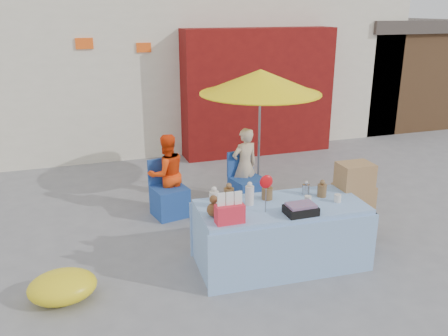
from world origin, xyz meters
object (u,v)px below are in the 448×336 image
object	(u,v)px
chair_left	(169,199)
vendor_orange	(167,174)
market_table	(280,234)
box_stack	(352,206)
vendor_beige	(245,166)
umbrella	(260,82)
chair_right	(247,190)

from	to	relation	value
chair_left	vendor_orange	size ratio (longest dim) A/B	0.69
market_table	box_stack	xyz separation A→B (m)	(1.15, 0.24, 0.11)
vendor_beige	umbrella	bearing A→B (deg)	-165.16
vendor_beige	umbrella	world-z (taller)	umbrella
chair_right	umbrella	bearing A→B (deg)	31.45
umbrella	box_stack	bearing A→B (deg)	-73.32
vendor_orange	box_stack	xyz separation A→B (m)	(2.11, -1.73, -0.10)
chair_right	umbrella	distance (m)	1.69
market_table	vendor_beige	distance (m)	1.99
vendor_beige	chair_left	bearing A→B (deg)	-5.60
vendor_orange	chair_right	bearing A→B (deg)	162.11
chair_right	vendor_orange	size ratio (longest dim) A/B	0.69
box_stack	vendor_orange	bearing A→B (deg)	140.75
chair_left	vendor_orange	world-z (taller)	vendor_orange
chair_left	vendor_beige	bearing A→B (deg)	-5.60
vendor_orange	umbrella	xyz separation A→B (m)	(1.55, 0.15, 1.28)
chair_right	box_stack	world-z (taller)	box_stack
box_stack	chair_right	bearing A→B (deg)	118.54
market_table	box_stack	distance (m)	1.18
chair_left	vendor_beige	world-z (taller)	vendor_beige
chair_right	umbrella	size ratio (longest dim) A/B	0.41
vendor_beige	box_stack	xyz separation A→B (m)	(0.86, -1.73, -0.10)
vendor_beige	umbrella	distance (m)	1.32
vendor_orange	umbrella	distance (m)	2.01
vendor_orange	box_stack	world-z (taller)	vendor_orange
chair_left	vendor_beige	distance (m)	1.31
market_table	chair_left	world-z (taller)	market_table
chair_right	vendor_beige	size ratio (longest dim) A/B	0.69
market_table	chair_left	xyz separation A→B (m)	(-0.96, 1.83, -0.14)
market_table	vendor_orange	world-z (taller)	same
chair_right	vendor_beige	xyz separation A→B (m)	(0.00, 0.13, 0.36)
umbrella	chair_left	bearing A→B (deg)	-169.62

